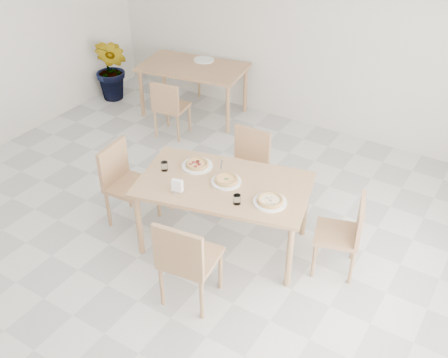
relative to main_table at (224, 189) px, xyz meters
The scene contains 21 objects.
main_table is the anchor object (origin of this frame).
chair_south 0.89m from the main_table, 79.50° to the right, with size 0.52×0.52×0.92m.
chair_north 0.82m from the main_table, 103.77° to the left, with size 0.44×0.44×0.87m.
chair_west 1.13m from the main_table, 168.98° to the right, with size 0.49×0.49×0.90m.
chair_east 1.21m from the main_table, 13.83° to the left, with size 0.51×0.51×0.82m.
plate_margherita 0.09m from the main_table, 59.60° to the left, with size 0.29×0.29×0.02m, color white.
plate_mushroom 0.53m from the main_table, ahead, with size 0.31×0.31×0.02m, color white.
plate_pepperoni 0.40m from the main_table, 165.16° to the left, with size 0.31×0.31×0.02m, color white.
pizza_margherita 0.11m from the main_table, 59.60° to the left, with size 0.30×0.30×0.03m.
pizza_mushroom 0.53m from the main_table, ahead, with size 0.26×0.26×0.03m.
pizza_pepperoni 0.41m from the main_table, 165.16° to the left, with size 0.28×0.28×0.03m.
tumbler_a 0.37m from the main_table, 37.96° to the right, with size 0.07×0.07×0.09m, color white.
tumbler_b 0.64m from the main_table, 168.89° to the right, with size 0.07×0.07×0.09m, color white.
napkin_holder 0.47m from the main_table, 129.79° to the right, with size 0.12×0.08×0.13m.
fork_a 0.45m from the main_table, 131.32° to the right, with size 0.01×0.17×0.01m, color silver.
fork_b 0.34m from the main_table, 126.71° to the left, with size 0.01×0.18×0.01m, color silver.
second_table 2.96m from the main_table, 130.85° to the left, with size 1.61×1.10×0.75m.
chair_back_s 2.37m from the main_table, 140.54° to the left, with size 0.46×0.46×0.82m.
chair_back_n 3.74m from the main_table, 125.50° to the left, with size 0.53×0.53×0.79m.
plate_empty 3.15m from the main_table, 127.64° to the left, with size 0.30×0.30×0.02m, color white.
potted_plant 3.81m from the main_table, 148.84° to the left, with size 0.55×0.45×1.00m, color #2C671F.
Camera 1 is at (2.81, -2.82, 3.59)m, focal length 42.00 mm.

